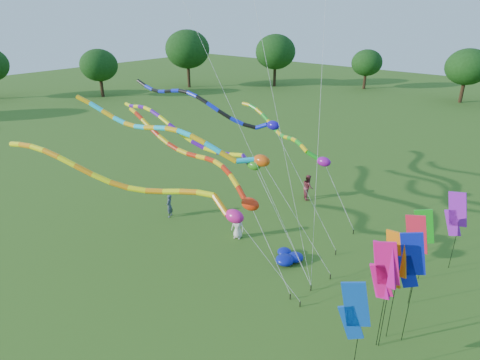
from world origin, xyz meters
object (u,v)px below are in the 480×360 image
Objects in this scene: tube_kite_orange at (143,185)px; person_c at (308,187)px; tube_kite_red at (199,161)px; person_a at (238,226)px; blue_nylon_heap at (286,260)px; person_b at (169,206)px.

person_c is (1.79, 12.59, -3.91)m from tube_kite_orange.
person_a is (2.22, 0.75, -3.77)m from tube_kite_red.
tube_kite_red is at bearing 177.22° from person_a.
tube_kite_red is at bearing 81.71° from tube_kite_orange.
blue_nylon_heap is at bearing -27.39° from person_a.
person_b is (-8.84, -0.46, 0.53)m from blue_nylon_heap.
tube_kite_orange is 9.48× the size of person_b.
person_a is 7.30m from person_c.
blue_nylon_heap is 3.80m from person_a.
person_b is at bearing 101.44° from person_c.
person_a is 5.17m from person_b.
tube_kite_orange is 9.44× the size of blue_nylon_heap.
tube_kite_red is at bearing -176.53° from blue_nylon_heap.
person_c reaches higher than person_b.
person_c is at bearing 119.16° from person_b.
person_b is 0.86× the size of person_c.
tube_kite_orange is 13.30m from person_c.
person_a is (-3.74, 0.39, 0.52)m from blue_nylon_heap.
person_b reaches higher than blue_nylon_heap.
tube_kite_orange is at bearing -66.49° from tube_kite_red.
blue_nylon_heap is 8.40m from person_c.
person_b is (-2.87, -0.10, -3.76)m from tube_kite_red.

